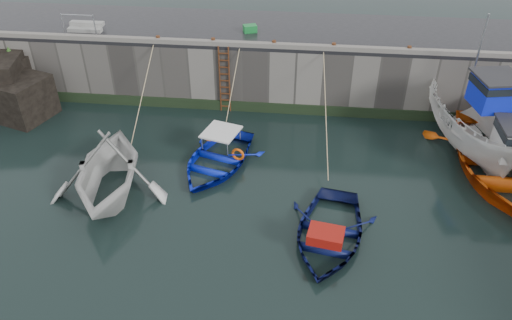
# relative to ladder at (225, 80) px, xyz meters

# --- Properties ---
(ground) EXTENTS (120.00, 120.00, 0.00)m
(ground) POSITION_rel_ladder_xyz_m (2.00, -9.91, -1.59)
(ground) COLOR black
(ground) RESTS_ON ground
(quay_back) EXTENTS (30.00, 5.00, 3.00)m
(quay_back) POSITION_rel_ladder_xyz_m (2.00, 2.59, -0.09)
(quay_back) COLOR slate
(quay_back) RESTS_ON ground
(road_back) EXTENTS (30.00, 5.00, 0.16)m
(road_back) POSITION_rel_ladder_xyz_m (2.00, 2.59, 1.49)
(road_back) COLOR black
(road_back) RESTS_ON quay_back
(kerb_back) EXTENTS (30.00, 0.30, 0.20)m
(kerb_back) POSITION_rel_ladder_xyz_m (2.00, 0.24, 1.67)
(kerb_back) COLOR slate
(kerb_back) RESTS_ON road_back
(algae_back) EXTENTS (30.00, 0.08, 0.50)m
(algae_back) POSITION_rel_ladder_xyz_m (2.00, 0.05, -1.34)
(algae_back) COLOR black
(algae_back) RESTS_ON ground
(ladder) EXTENTS (0.51, 0.08, 3.20)m
(ladder) POSITION_rel_ladder_xyz_m (0.00, 0.00, 0.00)
(ladder) COLOR #3F1E0F
(ladder) RESTS_ON ground
(boat_near_white) EXTENTS (5.29, 5.89, 2.76)m
(boat_near_white) POSITION_rel_ladder_xyz_m (-3.23, -6.58, -1.59)
(boat_near_white) COLOR silver
(boat_near_white) RESTS_ON ground
(boat_near_white_rope) EXTENTS (0.04, 4.91, 3.10)m
(boat_near_white_rope) POSITION_rel_ladder_xyz_m (-3.23, -2.00, -1.59)
(boat_near_white_rope) COLOR tan
(boat_near_white_rope) RESTS_ON ground
(boat_near_blue) EXTENTS (4.38, 5.27, 0.94)m
(boat_near_blue) POSITION_rel_ladder_xyz_m (0.33, -4.34, -1.59)
(boat_near_blue) COLOR #0D22CB
(boat_near_blue) RESTS_ON ground
(boat_near_blue_rope) EXTENTS (0.04, 3.24, 3.10)m
(boat_near_blue_rope) POSITION_rel_ladder_xyz_m (0.33, -0.88, -1.59)
(boat_near_blue_rope) COLOR tan
(boat_near_blue_rope) RESTS_ON ground
(boat_near_navy) EXTENTS (3.97, 5.03, 0.94)m
(boat_near_navy) POSITION_rel_ladder_xyz_m (4.73, -8.14, -1.59)
(boat_near_navy) COLOR #0A1141
(boat_near_navy) RESTS_ON ground
(boat_near_navy_rope) EXTENTS (0.04, 6.29, 3.10)m
(boat_near_navy_rope) POSITION_rel_ladder_xyz_m (4.73, -2.78, -1.59)
(boat_near_navy_rope) COLOR tan
(boat_near_navy_rope) RESTS_ON ground
(boat_far_white) EXTENTS (3.88, 7.32, 5.69)m
(boat_far_white) POSITION_rel_ladder_xyz_m (10.69, -2.11, -0.47)
(boat_far_white) COLOR white
(boat_far_white) RESTS_ON ground
(boat_far_orange) EXTENTS (5.49, 7.63, 4.57)m
(boat_far_orange) POSITION_rel_ladder_xyz_m (11.50, -3.69, -1.08)
(boat_far_orange) COLOR #E5520C
(boat_far_orange) RESTS_ON ground
(fish_crate) EXTENTS (0.71, 0.60, 0.33)m
(fish_crate) POSITION_rel_ladder_xyz_m (0.95, 2.00, 1.73)
(fish_crate) COLOR #167B31
(fish_crate) RESTS_ON road_back
(railing) EXTENTS (1.60, 1.05, 1.00)m
(railing) POSITION_rel_ladder_xyz_m (-6.75, 1.33, 1.77)
(railing) COLOR #A5A8AD
(railing) RESTS_ON road_back
(bollard_a) EXTENTS (0.18, 0.18, 0.28)m
(bollard_a) POSITION_rel_ladder_xyz_m (-3.00, 0.34, 1.71)
(bollard_a) COLOR #3F1E0F
(bollard_a) RESTS_ON road_back
(bollard_b) EXTENTS (0.18, 0.18, 0.28)m
(bollard_b) POSITION_rel_ladder_xyz_m (-0.50, 0.34, 1.71)
(bollard_b) COLOR #3F1E0F
(bollard_b) RESTS_ON road_back
(bollard_c) EXTENTS (0.18, 0.18, 0.28)m
(bollard_c) POSITION_rel_ladder_xyz_m (2.20, 0.34, 1.71)
(bollard_c) COLOR #3F1E0F
(bollard_c) RESTS_ON road_back
(bollard_d) EXTENTS (0.18, 0.18, 0.28)m
(bollard_d) POSITION_rel_ladder_xyz_m (4.80, 0.34, 1.71)
(bollard_d) COLOR #3F1E0F
(bollard_d) RESTS_ON road_back
(bollard_e) EXTENTS (0.18, 0.18, 0.28)m
(bollard_e) POSITION_rel_ladder_xyz_m (8.00, 0.34, 1.71)
(bollard_e) COLOR #3F1E0F
(bollard_e) RESTS_ON road_back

